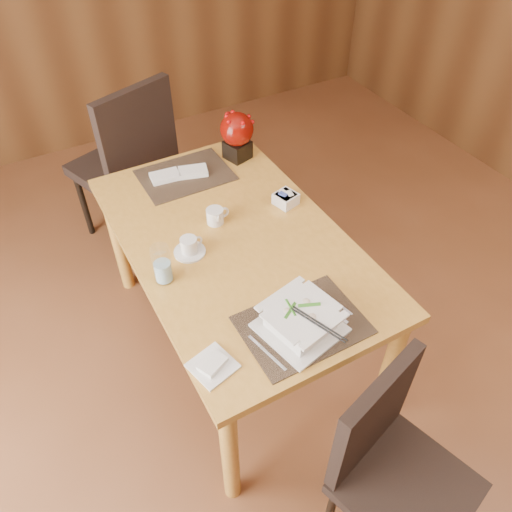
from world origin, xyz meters
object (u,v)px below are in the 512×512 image
near_chair (392,461)px  water_glass (162,264)px  dining_table (235,254)px  creamer_jug (215,216)px  sugar_caddy (286,199)px  soup_setting (301,320)px  bread_plate (213,366)px  berry_decor (237,133)px  far_chair (129,159)px  coffee_cup (189,247)px

near_chair → water_glass: bearing=97.6°
dining_table → creamer_jug: 0.20m
creamer_jug → near_chair: size_ratio=0.11×
creamer_jug → sugar_caddy: bearing=-7.2°
soup_setting → bread_plate: soup_setting is taller
soup_setting → near_chair: bearing=-92.7°
water_glass → berry_decor: berry_decor is taller
water_glass → berry_decor: 0.94m
soup_setting → berry_decor: bearing=61.3°
far_chair → sugar_caddy: bearing=96.9°
sugar_caddy → water_glass: bearing=-164.9°
far_chair → dining_table: bearing=78.4°
dining_table → bread_plate: bread_plate is taller
near_chair → far_chair: 2.12m
berry_decor → far_chair: (-0.46, 0.49, -0.29)m
sugar_caddy → bread_plate: sugar_caddy is taller
sugar_caddy → bread_plate: 0.95m
creamer_jug → far_chair: far_chair is taller
water_glass → soup_setting: bearing=-54.4°
berry_decor → bread_plate: bearing=-121.3°
dining_table → sugar_caddy: (0.33, 0.10, 0.13)m
water_glass → sugar_caddy: size_ratio=1.83×
berry_decor → creamer_jug: bearing=-128.3°
bread_plate → near_chair: size_ratio=0.16×
soup_setting → water_glass: water_glass is taller
coffee_cup → near_chair: size_ratio=0.15×
sugar_caddy → soup_setting: bearing=-117.4°
far_chair → coffee_cup: bearing=67.1°
sugar_caddy → far_chair: far_chair is taller
dining_table → water_glass: bearing=-167.1°
creamer_jug → berry_decor: size_ratio=0.39×
coffee_cup → dining_table: bearing=-3.9°
water_glass → near_chair: 1.11m
sugar_caddy → bread_plate: bearing=-136.8°
soup_setting → creamer_jug: (-0.01, 0.70, -0.02)m
bread_plate → near_chair: bearing=-49.0°
bread_plate → water_glass: bearing=89.1°
water_glass → creamer_jug: (0.34, 0.22, -0.05)m
sugar_caddy → far_chair: size_ratio=0.09×
soup_setting → near_chair: (0.08, -0.49, -0.29)m
water_glass → far_chair: bearing=79.6°
soup_setting → creamer_jug: bearing=78.1°
soup_setting → bread_plate: 0.35m
water_glass → far_chair: size_ratio=0.16×
coffee_cup → berry_decor: bearing=46.8°
sugar_caddy → near_chair: near_chair is taller
dining_table → water_glass: 0.41m
water_glass → creamer_jug: bearing=33.8°
dining_table → creamer_jug: creamer_jug is taller
near_chair → coffee_cup: bearing=88.2°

